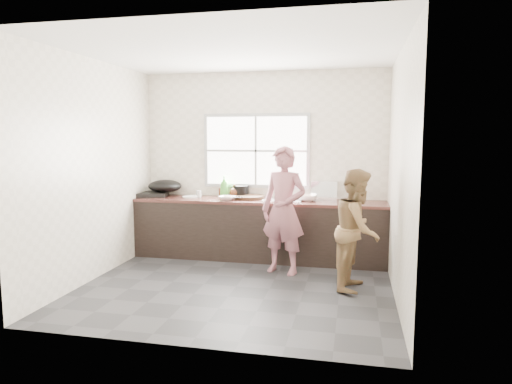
% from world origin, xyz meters
% --- Properties ---
extents(floor, '(3.60, 3.20, 0.01)m').
position_xyz_m(floor, '(0.00, 0.00, -0.01)').
color(floor, '#2A2A2C').
rests_on(floor, ground).
extents(ceiling, '(3.60, 3.20, 0.01)m').
position_xyz_m(ceiling, '(0.00, 0.00, 2.71)').
color(ceiling, silver).
rests_on(ceiling, wall_back).
extents(wall_back, '(3.60, 0.01, 2.70)m').
position_xyz_m(wall_back, '(0.00, 1.60, 1.35)').
color(wall_back, silver).
rests_on(wall_back, ground).
extents(wall_left, '(0.01, 3.20, 2.70)m').
position_xyz_m(wall_left, '(-1.80, 0.00, 1.35)').
color(wall_left, beige).
rests_on(wall_left, ground).
extents(wall_right, '(0.01, 3.20, 2.70)m').
position_xyz_m(wall_right, '(1.80, 0.00, 1.35)').
color(wall_right, beige).
rests_on(wall_right, ground).
extents(wall_front, '(3.60, 0.01, 2.70)m').
position_xyz_m(wall_front, '(0.00, -1.60, 1.35)').
color(wall_front, silver).
rests_on(wall_front, ground).
extents(cabinet, '(3.60, 0.62, 0.82)m').
position_xyz_m(cabinet, '(0.00, 1.29, 0.41)').
color(cabinet, black).
rests_on(cabinet, floor).
extents(countertop, '(3.60, 0.64, 0.04)m').
position_xyz_m(countertop, '(0.00, 1.29, 0.84)').
color(countertop, '#3D1E19').
rests_on(countertop, cabinet).
extents(sink, '(0.55, 0.45, 0.02)m').
position_xyz_m(sink, '(0.35, 1.29, 0.86)').
color(sink, silver).
rests_on(sink, countertop).
extents(faucet, '(0.02, 0.02, 0.30)m').
position_xyz_m(faucet, '(0.35, 1.49, 1.01)').
color(faucet, silver).
rests_on(faucet, countertop).
extents(window_frame, '(1.60, 0.05, 1.10)m').
position_xyz_m(window_frame, '(-0.10, 1.59, 1.55)').
color(window_frame, '#9EA0A5').
rests_on(window_frame, wall_back).
extents(window_glazing, '(1.50, 0.01, 1.00)m').
position_xyz_m(window_glazing, '(-0.10, 1.57, 1.55)').
color(window_glazing, white).
rests_on(window_glazing, window_frame).
extents(woman, '(0.64, 0.51, 1.53)m').
position_xyz_m(woman, '(0.46, 0.67, 0.77)').
color(woman, '#A6636E').
rests_on(woman, floor).
extents(person_side, '(0.64, 0.76, 1.40)m').
position_xyz_m(person_side, '(1.39, 0.24, 0.70)').
color(person_side, brown).
rests_on(person_side, floor).
extents(cutting_board, '(0.53, 0.53, 0.04)m').
position_xyz_m(cutting_board, '(-0.16, 1.37, 0.88)').
color(cutting_board, '#301F12').
rests_on(cutting_board, countertop).
extents(cleaver, '(0.21, 0.12, 0.01)m').
position_xyz_m(cleaver, '(-0.31, 1.18, 0.90)').
color(cleaver, '#B3B7BA').
rests_on(cleaver, cutting_board).
extents(bowl_mince, '(0.26, 0.26, 0.06)m').
position_xyz_m(bowl_mince, '(-0.43, 1.16, 0.89)').
color(bowl_mince, white).
rests_on(bowl_mince, countertop).
extents(bowl_crabs, '(0.22, 0.22, 0.07)m').
position_xyz_m(bowl_crabs, '(0.69, 1.32, 0.89)').
color(bowl_crabs, white).
rests_on(bowl_crabs, countertop).
extents(bowl_held, '(0.22, 0.22, 0.05)m').
position_xyz_m(bowl_held, '(0.30, 1.27, 0.89)').
color(bowl_held, white).
rests_on(bowl_held, countertop).
extents(black_pot, '(0.32, 0.32, 0.17)m').
position_xyz_m(black_pot, '(-0.32, 1.52, 0.95)').
color(black_pot, black).
rests_on(black_pot, countertop).
extents(plate_food, '(0.28, 0.28, 0.02)m').
position_xyz_m(plate_food, '(-1.04, 1.31, 0.87)').
color(plate_food, silver).
rests_on(plate_food, countertop).
extents(bottle_green, '(0.15, 0.15, 0.33)m').
position_xyz_m(bottle_green, '(-0.56, 1.44, 1.02)').
color(bottle_green, green).
rests_on(bottle_green, countertop).
extents(bottle_brown_tall, '(0.10, 0.10, 0.17)m').
position_xyz_m(bottle_brown_tall, '(-0.60, 1.51, 0.95)').
color(bottle_brown_tall, '#4E2313').
rests_on(bottle_brown_tall, countertop).
extents(bottle_brown_short, '(0.18, 0.18, 0.18)m').
position_xyz_m(bottle_brown_short, '(-0.40, 1.46, 0.95)').
color(bottle_brown_short, '#4D2813').
rests_on(bottle_brown_short, countertop).
extents(glass_jar, '(0.09, 0.09, 0.11)m').
position_xyz_m(glass_jar, '(-0.91, 1.32, 0.91)').
color(glass_jar, silver).
rests_on(glass_jar, countertop).
extents(burner, '(0.51, 0.51, 0.06)m').
position_xyz_m(burner, '(-1.65, 1.33, 0.89)').
color(burner, black).
rests_on(burner, countertop).
extents(wok, '(0.50, 0.50, 0.19)m').
position_xyz_m(wok, '(-1.47, 1.38, 1.01)').
color(wok, black).
rests_on(wok, burner).
extents(dish_rack, '(0.38, 0.27, 0.27)m').
position_xyz_m(dish_rack, '(0.93, 1.49, 1.00)').
color(dish_rack, silver).
rests_on(dish_rack, countertop).
extents(pot_lid_left, '(0.30, 0.30, 0.01)m').
position_xyz_m(pot_lid_left, '(-1.02, 1.38, 0.87)').
color(pot_lid_left, '#B8B9BF').
rests_on(pot_lid_left, countertop).
extents(pot_lid_right, '(0.29, 0.29, 0.01)m').
position_xyz_m(pot_lid_right, '(-1.02, 1.40, 0.87)').
color(pot_lid_right, silver).
rests_on(pot_lid_right, countertop).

